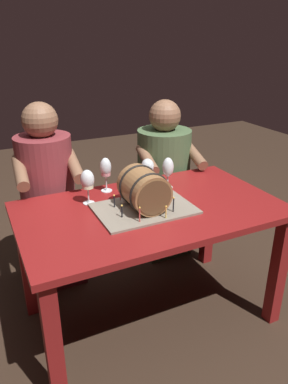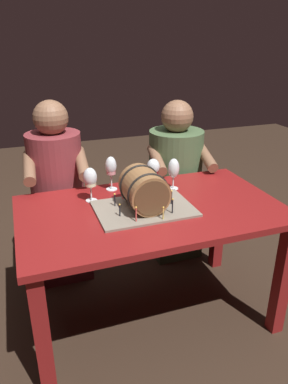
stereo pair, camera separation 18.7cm
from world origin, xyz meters
TOP-DOWN VIEW (x-y plane):
  - ground_plane at (0.00, 0.00)m, footprint 8.00×8.00m
  - dining_table at (0.00, 0.00)m, footprint 1.38×0.80m
  - barrel_cake at (-0.05, -0.01)m, footprint 0.50×0.35m
  - wine_glass_rose at (-0.13, 0.31)m, footprint 0.06×0.06m
  - wine_glass_red at (0.11, 0.26)m, footprint 0.08×0.08m
  - wine_glass_empty at (0.21, 0.20)m, footprint 0.07×0.07m
  - wine_glass_white at (-0.28, 0.19)m, footprint 0.07×0.07m
  - person_seated_left at (-0.42, 0.62)m, footprint 0.39×0.48m
  - person_seated_right at (0.41, 0.62)m, footprint 0.46×0.53m

SIDE VIEW (x-z plane):
  - ground_plane at x=0.00m, z-range 0.00..0.00m
  - person_seated_right at x=0.41m, z-range -0.02..1.14m
  - person_seated_left at x=-0.42m, z-range -0.04..1.16m
  - dining_table at x=0.00m, z-range 0.25..0.97m
  - barrel_cake at x=-0.05m, z-range 0.71..0.93m
  - wine_glass_red at x=0.11m, z-range 0.75..0.93m
  - wine_glass_empty at x=0.21m, z-range 0.75..0.94m
  - wine_glass_white at x=-0.28m, z-range 0.75..0.95m
  - wine_glass_rose at x=-0.13m, z-range 0.76..0.96m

